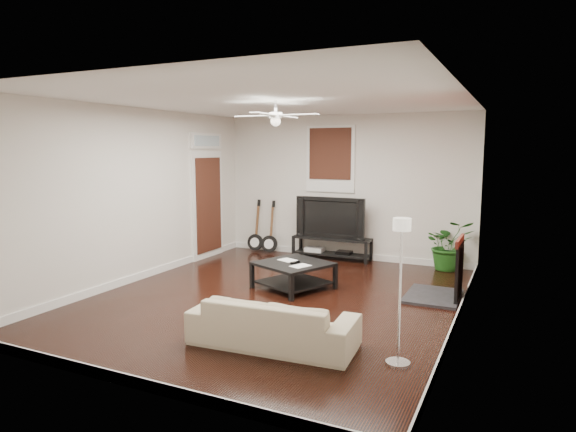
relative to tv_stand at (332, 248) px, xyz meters
name	(u,v)px	position (x,y,z in m)	size (l,w,h in m)	color
room	(276,202)	(0.18, -2.78, 1.18)	(5.01, 6.01, 2.81)	black
brick_accent	(470,203)	(2.66, -1.78, 1.18)	(0.02, 2.20, 2.80)	#963C30
fireplace	(445,268)	(2.38, -1.78, 0.24)	(0.80, 1.10, 0.92)	black
window_back	(330,159)	(-0.12, 0.19, 1.73)	(1.00, 0.06, 1.30)	#37180F
door_left	(208,195)	(-2.28, -0.88, 1.03)	(0.08, 1.00, 2.50)	white
tv_stand	(332,248)	(0.00, 0.00, 0.00)	(1.54, 0.41, 0.43)	black
tv	(332,217)	(0.00, 0.02, 0.61)	(1.38, 0.18, 0.80)	black
coffee_table	(293,275)	(0.19, -2.21, -0.01)	(0.97, 0.97, 0.41)	black
sofa	(273,322)	(0.93, -4.35, 0.05)	(1.82, 0.71, 0.53)	tan
floor_lamp	(400,292)	(2.28, -4.25, 0.53)	(0.24, 0.24, 1.49)	silver
potted_plant	(449,245)	(2.19, 0.04, 0.24)	(0.82, 0.71, 0.91)	#1C5317
guitar_left	(255,226)	(-1.70, -0.03, 0.34)	(0.34, 0.24, 1.10)	black
guitar_right	(269,227)	(-1.35, -0.06, 0.34)	(0.34, 0.24, 1.10)	black
ceiling_fan	(276,115)	(0.18, -2.78, 2.38)	(1.24, 1.24, 0.32)	white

